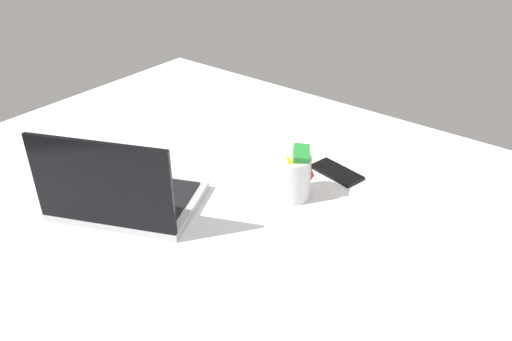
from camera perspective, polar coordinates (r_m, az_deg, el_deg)
The scene contains 4 objects.
bed_mattress at distance 131.94cm, azimuth -2.01°, elevation -6.92°, with size 180.00×140.00×18.00cm, color white.
laptop at distance 125.49cm, azimuth -14.54°, elevation -2.74°, with size 39.49×34.39×23.00cm.
snack_cup at distance 126.40cm, azimuth 4.16°, elevation -0.57°, with size 9.44×9.00×14.38cm.
cell_phone at distance 140.08cm, azimuth 8.93°, elevation -0.18°, with size 6.80×14.00×0.80cm, color black.
Camera 1 is at (-67.34, 79.47, 89.97)cm, focal length 36.05 mm.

